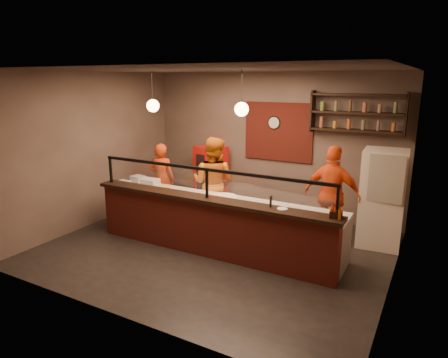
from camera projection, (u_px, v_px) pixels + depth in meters
The scene contains 29 objects.
floor at pixel (216, 248), 7.40m from camera, with size 6.00×6.00×0.00m, color black.
ceiling at pixel (215, 70), 6.62m from camera, with size 6.00×6.00×0.00m, color #3A312D.
wall_back at pixel (270, 144), 9.13m from camera, with size 6.00×6.00×0.00m, color #735F54.
wall_left at pixel (93, 150), 8.41m from camera, with size 5.00×5.00×0.00m, color #735F54.
wall_right at pixel (400, 185), 5.60m from camera, with size 5.00×5.00×0.00m, color #735F54.
wall_front at pixel (113, 201), 4.88m from camera, with size 6.00×6.00×0.00m, color #735F54.
brick_patch at pixel (278, 132), 8.94m from camera, with size 1.60×0.04×1.30m, color maroon.
service_counter at pixel (207, 228), 7.02m from camera, with size 4.60×0.25×1.00m, color maroon.
counter_ledge at pixel (207, 199), 6.89m from camera, with size 4.70×0.37×0.06m, color black.
worktop_cabinet at pixel (221, 223), 7.46m from camera, with size 4.60×0.75×0.85m, color gray.
worktop at pixel (221, 200), 7.35m from camera, with size 4.60×0.75×0.05m, color silver.
sneeze_guard at pixel (207, 180), 6.81m from camera, with size 4.50×0.05×0.52m.
wall_shelving at pixel (357, 113), 7.89m from camera, with size 1.84×0.28×0.85m.
wall_clock at pixel (274, 123), 8.93m from camera, with size 0.30×0.30×0.04m, color black.
pendant_left at pixel (153, 106), 7.65m from camera, with size 0.24×0.24×0.77m.
pendant_right at pixel (242, 109), 6.76m from camera, with size 0.24×0.24×0.77m.
cook_left at pixel (162, 179), 9.09m from camera, with size 0.61×0.40×1.66m, color red.
cook_mid at pixel (213, 183), 8.23m from camera, with size 0.93×0.73×1.92m, color #CC6713.
cook_right at pixel (332, 195), 7.48m from camera, with size 1.10×0.46×1.87m, color #EB4B16.
fridge at pixel (382, 199), 7.34m from camera, with size 0.76×0.71×1.82m, color beige.
red_cooler at pixel (211, 177), 9.69m from camera, with size 0.64×0.59×1.49m, color red.
pizza_dough at pixel (223, 197), 7.47m from camera, with size 0.54×0.54×0.01m, color white.
prep_tub_a at pixel (150, 183), 8.17m from camera, with size 0.33×0.26×0.16m, color silver.
prep_tub_b at pixel (138, 179), 8.51m from camera, with size 0.29×0.23×0.14m, color silver.
prep_tub_c at pixel (123, 184), 8.12m from camera, with size 0.27×0.22×0.14m, color silver.
rolling_pin at pixel (163, 188), 8.03m from camera, with size 0.05×0.05×0.31m, color yellow.
condiment_caddy at pixel (336, 214), 5.88m from camera, with size 0.19×0.15×0.10m, color black.
pepper_mill at pixel (271, 201), 6.37m from camera, with size 0.04×0.04×0.18m, color black.
small_plate at pixel (282, 209), 6.28m from camera, with size 0.17×0.17×0.01m, color silver.
Camera 1 is at (3.44, -5.94, 3.05)m, focal length 32.00 mm.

